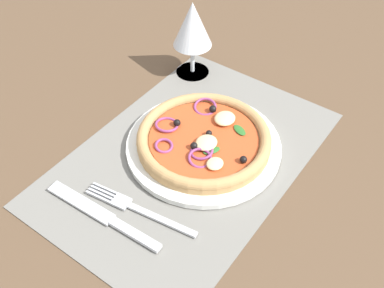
{
  "coord_description": "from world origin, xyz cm",
  "views": [
    {
      "loc": [
        -41.3,
        -30.6,
        54.76
      ],
      "look_at": [
        0.85,
        0.0,
        2.4
      ],
      "focal_mm": 43.74,
      "sensor_mm": 36.0,
      "label": 1
    }
  ],
  "objects_px": {
    "fork": "(135,208)",
    "knife": "(102,215)",
    "pizza": "(204,139)",
    "wine_glass": "(193,27)",
    "plate": "(204,146)"
  },
  "relations": [
    {
      "from": "pizza",
      "to": "plate",
      "type": "bearing_deg",
      "value": -162.66
    },
    {
      "from": "pizza",
      "to": "fork",
      "type": "relative_size",
      "value": 1.19
    },
    {
      "from": "pizza",
      "to": "knife",
      "type": "bearing_deg",
      "value": 168.57
    },
    {
      "from": "plate",
      "to": "knife",
      "type": "bearing_deg",
      "value": 168.56
    },
    {
      "from": "fork",
      "to": "wine_glass",
      "type": "relative_size",
      "value": 1.21
    },
    {
      "from": "plate",
      "to": "pizza",
      "type": "bearing_deg",
      "value": 17.34
    },
    {
      "from": "knife",
      "to": "plate",
      "type": "bearing_deg",
      "value": -103.8
    },
    {
      "from": "plate",
      "to": "fork",
      "type": "bearing_deg",
      "value": 176.38
    },
    {
      "from": "knife",
      "to": "wine_glass",
      "type": "xyz_separation_m",
      "value": [
        0.36,
        0.1,
        0.09
      ]
    },
    {
      "from": "plate",
      "to": "pizza",
      "type": "height_order",
      "value": "pizza"
    },
    {
      "from": "fork",
      "to": "wine_glass",
      "type": "xyz_separation_m",
      "value": [
        0.32,
        0.13,
        0.09
      ]
    },
    {
      "from": "pizza",
      "to": "fork",
      "type": "bearing_deg",
      "value": 176.4
    },
    {
      "from": "fork",
      "to": "knife",
      "type": "distance_m",
      "value": 0.05
    },
    {
      "from": "fork",
      "to": "knife",
      "type": "height_order",
      "value": "knife"
    },
    {
      "from": "pizza",
      "to": "fork",
      "type": "height_order",
      "value": "pizza"
    }
  ]
}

